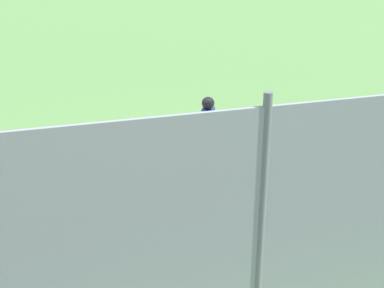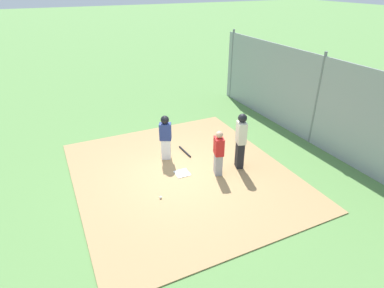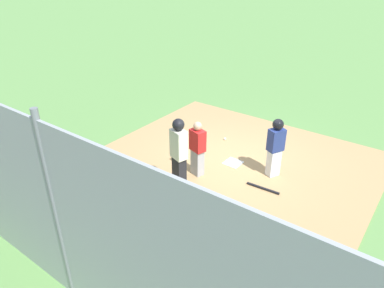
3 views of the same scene
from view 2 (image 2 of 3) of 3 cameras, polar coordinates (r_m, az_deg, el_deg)
name	(u,v)px [view 2 (image 2 of 3)]	position (r m, az deg, el deg)	size (l,w,h in m)	color
ground_plane	(182,174)	(10.08, -1.77, -5.45)	(140.00, 140.00, 0.00)	#5B8947
dirt_infield	(182,174)	(10.08, -1.77, -5.38)	(7.20, 6.40, 0.03)	#A88456
home_plate	(182,173)	(10.06, -1.77, -5.26)	(0.44, 0.44, 0.02)	white
catcher	(219,153)	(9.72, 4.78, -1.55)	(0.44, 0.36, 1.47)	#9E9EA3
umpire	(241,140)	(10.04, 8.74, 0.77)	(0.44, 0.36, 1.86)	black
runner	(165,135)	(10.50, -4.78, 1.60)	(0.40, 0.46, 1.56)	silver
baseball_bat	(185,152)	(11.23, -1.29, -1.36)	(0.06, 0.06, 0.83)	black
baseball	(161,197)	(9.04, -5.64, -9.49)	(0.07, 0.07, 0.07)	white
backstop_fence	(317,102)	(12.21, 21.44, 7.08)	(12.00, 0.10, 3.35)	#93999E
parked_car_green	(293,74)	(19.53, 17.66, 11.86)	(4.21, 1.91, 1.28)	#235B38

